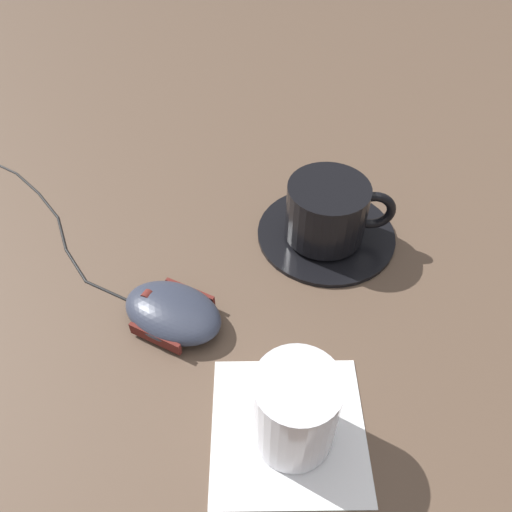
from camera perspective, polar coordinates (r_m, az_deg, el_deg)
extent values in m
plane|color=brown|center=(0.49, 0.24, -8.68)|extent=(3.00, 3.00, 0.00)
cylinder|color=black|center=(0.57, 8.01, 2.70)|extent=(0.16, 0.16, 0.01)
cylinder|color=black|center=(0.54, 8.06, 5.13)|extent=(0.09, 0.09, 0.07)
torus|color=black|center=(0.55, 13.19, 5.08)|extent=(0.03, 0.05, 0.05)
ellipsoid|color=#2D3342|center=(0.49, -9.48, -6.35)|extent=(0.12, 0.12, 0.03)
cylinder|color=#591E19|center=(0.49, -12.27, -4.54)|extent=(0.01, 0.01, 0.01)
cube|color=#591E19|center=(0.48, -11.45, -9.21)|extent=(0.04, 0.04, 0.01)
cube|color=#591E19|center=(0.51, -7.53, -4.15)|extent=(0.04, 0.04, 0.01)
cylinder|color=black|center=(0.54, -16.64, -3.80)|extent=(0.04, 0.04, 0.00)
cylinder|color=black|center=(0.57, -19.94, -0.90)|extent=(0.06, 0.02, 0.00)
cylinder|color=black|center=(0.62, -21.34, 2.53)|extent=(0.06, 0.01, 0.00)
cylinder|color=black|center=(0.66, -22.69, 5.45)|extent=(0.05, 0.02, 0.00)
cylinder|color=black|center=(0.70, -24.68, 7.63)|extent=(0.05, 0.03, 0.00)
cylinder|color=black|center=(0.75, -27.07, 9.16)|extent=(0.05, 0.04, 0.00)
sphere|color=black|center=(0.52, -14.25, -4.96)|extent=(0.00, 0.00, 0.00)
sphere|color=black|center=(0.55, -18.89, -2.69)|extent=(0.00, 0.00, 0.00)
sphere|color=black|center=(0.59, -20.93, 0.78)|extent=(0.00, 0.00, 0.00)
sphere|color=black|center=(0.64, -21.72, 4.17)|extent=(0.00, 0.00, 0.00)
sphere|color=black|center=(0.68, -23.60, 6.64)|extent=(0.00, 0.00, 0.00)
sphere|color=black|center=(0.73, -25.71, 8.56)|extent=(0.00, 0.00, 0.00)
cube|color=white|center=(0.44, 3.71, -19.04)|extent=(0.16, 0.16, 0.00)
cylinder|color=silver|center=(0.40, 4.51, -17.17)|extent=(0.07, 0.07, 0.08)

